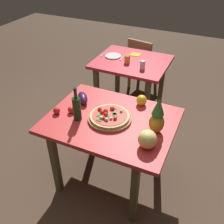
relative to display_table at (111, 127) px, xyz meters
The scene contains 19 objects.
ground_plane 0.67m from the display_table, ahead, with size 10.00×10.00×0.00m, color #4C3828.
display_table is the anchor object (origin of this frame).
background_table 1.32m from the display_table, 102.64° to the left, with size 0.97×0.82×0.77m.
dining_chair 1.96m from the display_table, 100.24° to the left, with size 0.46×0.46×0.85m.
pizza_board 0.11m from the display_table, 132.43° to the right, with size 0.41×0.41×0.03m, color olive.
pizza 0.14m from the display_table, 142.14° to the right, with size 0.37×0.37×0.06m.
wine_bottle 0.38m from the display_table, 155.50° to the right, with size 0.08×0.08×0.33m.
pineapple_left 0.49m from the display_table, ahead, with size 0.13×0.13×0.35m.
melon 0.50m from the display_table, 27.13° to the right, with size 0.16×0.16×0.16m, color #E9D06C.
bell_pepper 0.41m from the display_table, 62.86° to the left, with size 0.10×0.10×0.11m, color yellow.
eggplant 0.43m from the display_table, 159.37° to the left, with size 0.20×0.09×0.09m, color #3C1240.
tomato_beside_pepper 0.42m from the display_table, behind, with size 0.07×0.07×0.07m, color red.
tomato_at_corner 0.54m from the display_table, 164.79° to the right, with size 0.07×0.07×0.07m, color red.
drinking_glass_juice 1.25m from the display_table, 105.02° to the left, with size 0.07×0.07×0.10m, color gold.
drinking_glass_water 1.13m from the display_table, 94.19° to the left, with size 0.06×0.06×0.10m, color silver.
dinner_plate 1.42m from the display_table, 113.73° to the left, with size 0.22×0.22×0.02m, color white.
fork_utensil 1.49m from the display_table, 118.69° to the left, with size 0.02×0.18×0.01m, color silver.
knife_utensil 1.37m from the display_table, 108.36° to the left, with size 0.02×0.18×0.01m, color silver.
napkin_folded 1.52m from the display_table, 101.79° to the left, with size 0.14×0.12×0.01m, color yellow.
Camera 1 is at (0.79, -1.70, 2.20)m, focal length 40.86 mm.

